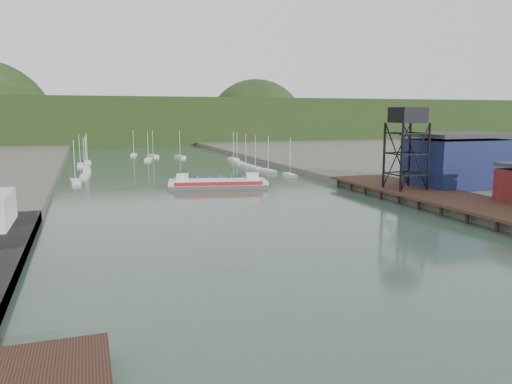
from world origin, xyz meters
TOP-DOWN VIEW (x-y plane):
  - ground at (0.00, 0.00)m, footprint 600.00×600.00m
  - east_pier at (37.00, 45.00)m, footprint 14.00×70.00m
  - lift_tower at (35.00, 58.00)m, footprint 6.50×6.50m
  - blue_shed at (50.00, 60.00)m, footprint 20.50×14.50m
  - marina_sailboats at (0.08, 138.46)m, footprint 57.71×92.65m
  - distant_hills at (-3.98, 301.35)m, footprint 500.00×120.00m
  - chain_ferry at (3.91, 86.00)m, footprint 23.81×13.17m

SIDE VIEW (x-z plane):
  - ground at x=0.00m, z-range 0.00..0.00m
  - marina_sailboats at x=0.08m, z-range -0.10..0.80m
  - chain_ferry at x=3.91m, z-range -0.69..2.55m
  - east_pier at x=37.00m, z-range 0.67..3.12m
  - blue_shed at x=50.00m, z-range 1.41..12.71m
  - distant_hills at x=-3.98m, z-range -29.62..50.38m
  - lift_tower at x=35.00m, z-range 7.65..23.65m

